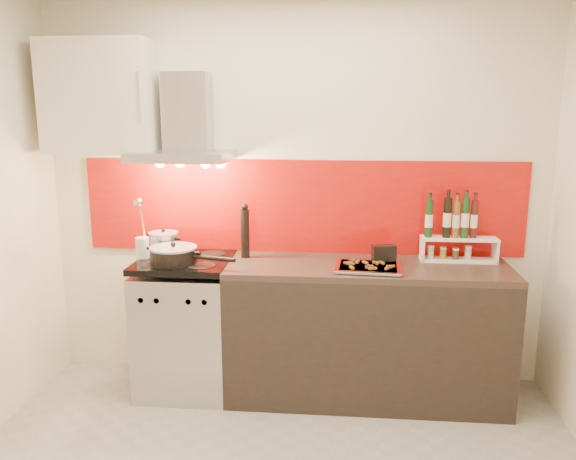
# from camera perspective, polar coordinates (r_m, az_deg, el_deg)

# --- Properties ---
(back_wall) EXTENTS (3.40, 0.02, 2.60)m
(back_wall) POSITION_cam_1_polar(r_m,az_deg,el_deg) (3.84, 0.62, 3.58)
(back_wall) COLOR silver
(back_wall) RESTS_ON ground
(backsplash) EXTENTS (3.00, 0.02, 0.64)m
(backsplash) POSITION_cam_1_polar(r_m,az_deg,el_deg) (3.84, 1.35, 2.37)
(backsplash) COLOR #9F0F08
(backsplash) RESTS_ON back_wall
(range_stove) EXTENTS (0.60, 0.60, 0.91)m
(range_stove) POSITION_cam_1_polar(r_m,az_deg,el_deg) (3.90, -10.25, -9.59)
(range_stove) COLOR #B7B7BA
(range_stove) RESTS_ON ground
(counter) EXTENTS (1.80, 0.60, 0.90)m
(counter) POSITION_cam_1_polar(r_m,az_deg,el_deg) (3.77, 7.92, -10.13)
(counter) COLOR black
(counter) RESTS_ON ground
(range_hood) EXTENTS (0.62, 0.50, 0.61)m
(range_hood) POSITION_cam_1_polar(r_m,az_deg,el_deg) (3.77, -10.41, 9.98)
(range_hood) COLOR #B7B7BA
(range_hood) RESTS_ON back_wall
(upper_cabinet) EXTENTS (0.70, 0.35, 0.72)m
(upper_cabinet) POSITION_cam_1_polar(r_m,az_deg,el_deg) (3.94, -18.51, 12.67)
(upper_cabinet) COLOR beige
(upper_cabinet) RESTS_ON back_wall
(stock_pot) EXTENTS (0.20, 0.20, 0.17)m
(stock_pot) POSITION_cam_1_polar(r_m,az_deg,el_deg) (3.91, -12.51, -1.27)
(stock_pot) COLOR #B7B7BA
(stock_pot) RESTS_ON range_stove
(saute_pan) EXTENTS (0.57, 0.30, 0.14)m
(saute_pan) POSITION_cam_1_polar(r_m,az_deg,el_deg) (3.66, -11.46, -2.49)
(saute_pan) COLOR black
(saute_pan) RESTS_ON range_stove
(utensil_jar) EXTENTS (0.09, 0.13, 0.42)m
(utensil_jar) POSITION_cam_1_polar(r_m,az_deg,el_deg) (3.81, -14.63, -1.10)
(utensil_jar) COLOR silver
(utensil_jar) RESTS_ON range_stove
(pepper_mill) EXTENTS (0.06, 0.06, 0.37)m
(pepper_mill) POSITION_cam_1_polar(r_m,az_deg,el_deg) (3.74, -4.38, -0.15)
(pepper_mill) COLOR black
(pepper_mill) RESTS_ON counter
(step_shelf) EXTENTS (0.49, 0.13, 0.42)m
(step_shelf) POSITION_cam_1_polar(r_m,az_deg,el_deg) (3.79, 16.64, -0.46)
(step_shelf) COLOR white
(step_shelf) RESTS_ON counter
(caddy_box) EXTENTS (0.16, 0.10, 0.13)m
(caddy_box) POSITION_cam_1_polar(r_m,az_deg,el_deg) (3.64, 9.72, -2.53)
(caddy_box) COLOR black
(caddy_box) RESTS_ON counter
(baking_tray) EXTENTS (0.43, 0.34, 0.03)m
(baking_tray) POSITION_cam_1_polar(r_m,az_deg,el_deg) (3.52, 8.15, -3.72)
(baking_tray) COLOR silver
(baking_tray) RESTS_ON counter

